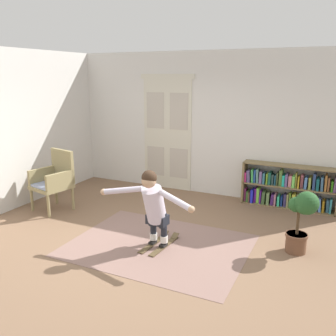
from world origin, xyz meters
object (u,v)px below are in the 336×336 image
bookshelf (288,189)px  potted_plant (302,216)px  wicker_chair (55,179)px  person_skier (154,203)px  skis_pair (160,243)px

bookshelf → potted_plant: (0.42, -1.84, 0.20)m
wicker_chair → person_skier: bearing=-15.6°
potted_plant → skis_pair: bearing=-162.2°
wicker_chair → person_skier: person_skier is taller
person_skier → bookshelf: bearing=60.5°
skis_pair → wicker_chair: bearing=168.0°
bookshelf → wicker_chair: bearing=-153.3°
wicker_chair → potted_plant: size_ratio=1.20×
bookshelf → skis_pair: 2.87m
person_skier → skis_pair: bearing=85.3°
bookshelf → wicker_chair: size_ratio=1.56×
wicker_chair → person_skier: 2.48m
bookshelf → wicker_chair: wicker_chair is taller
potted_plant → skis_pair: 2.05m
wicker_chair → potted_plant: bearing=1.3°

